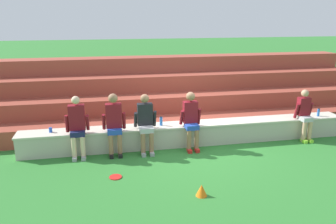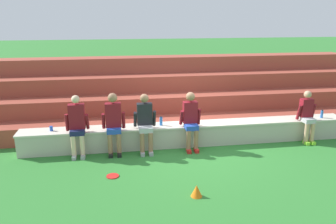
{
  "view_description": "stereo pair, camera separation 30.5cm",
  "coord_description": "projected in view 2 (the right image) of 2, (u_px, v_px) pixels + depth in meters",
  "views": [
    {
      "loc": [
        -2.19,
        -7.73,
        3.28
      ],
      "look_at": [
        -0.58,
        0.27,
        0.9
      ],
      "focal_mm": 35.85,
      "sensor_mm": 36.0,
      "label": 1
    },
    {
      "loc": [
        -1.89,
        -7.78,
        3.28
      ],
      "look_at": [
        -0.58,
        0.27,
        0.9
      ],
      "focal_mm": 35.85,
      "sensor_mm": 36.0,
      "label": 2
    }
  ],
  "objects": [
    {
      "name": "water_bottle_mid_left",
      "position": [
        161.0,
        121.0,
        8.54
      ],
      "size": [
        0.08,
        0.08,
        0.23
      ],
      "color": "blue",
      "rests_on": "stone_seating_wall"
    },
    {
      "name": "person_far_right",
      "position": [
        307.0,
        115.0,
        8.84
      ],
      "size": [
        0.49,
        0.53,
        1.36
      ],
      "color": "tan",
      "rests_on": "ground"
    },
    {
      "name": "person_right_of_center",
      "position": [
        191.0,
        119.0,
        8.32
      ],
      "size": [
        0.53,
        0.56,
        1.45
      ],
      "color": "#996B4C",
      "rests_on": "ground"
    },
    {
      "name": "brick_bleachers",
      "position": [
        174.0,
        97.0,
        10.84
      ],
      "size": [
        12.33,
        3.01,
        1.94
      ],
      "color": "brown",
      "rests_on": "ground"
    },
    {
      "name": "frisbee",
      "position": [
        113.0,
        176.0,
        7.05
      ],
      "size": [
        0.26,
        0.26,
        0.02
      ],
      "primitive_type": "cylinder",
      "color": "red",
      "rests_on": "ground"
    },
    {
      "name": "stone_seating_wall",
      "position": [
        190.0,
        133.0,
        8.75
      ],
      "size": [
        8.54,
        0.58,
        0.56
      ],
      "color": "#B7AF9E",
      "rests_on": "ground"
    },
    {
      "name": "sports_cone",
      "position": [
        197.0,
        191.0,
        6.26
      ],
      "size": [
        0.22,
        0.22,
        0.23
      ],
      "primitive_type": "cone",
      "color": "orange",
      "rests_on": "ground"
    },
    {
      "name": "ground_plane",
      "position": [
        192.0,
        148.0,
        8.58
      ],
      "size": [
        80.0,
        80.0,
        0.0
      ],
      "primitive_type": "plane",
      "color": "#2D752D"
    },
    {
      "name": "water_bottle_near_left",
      "position": [
        322.0,
        114.0,
        9.16
      ],
      "size": [
        0.07,
        0.07,
        0.23
      ],
      "color": "blue",
      "rests_on": "stone_seating_wall"
    },
    {
      "name": "person_far_left",
      "position": [
        77.0,
        124.0,
        7.91
      ],
      "size": [
        0.55,
        0.47,
        1.48
      ],
      "color": "beige",
      "rests_on": "ground"
    },
    {
      "name": "person_center",
      "position": [
        145.0,
        121.0,
        8.18
      ],
      "size": [
        0.55,
        0.6,
        1.44
      ],
      "color": "#996B4C",
      "rests_on": "ground"
    },
    {
      "name": "person_left_of_center",
      "position": [
        114.0,
        121.0,
        8.03
      ],
      "size": [
        0.56,
        0.49,
        1.5
      ],
      "color": "#996B4C",
      "rests_on": "ground"
    },
    {
      "name": "plastic_cup_middle",
      "position": [
        51.0,
        129.0,
        8.14
      ],
      "size": [
        0.08,
        0.08,
        0.12
      ],
      "primitive_type": "cylinder",
      "color": "blue",
      "rests_on": "stone_seating_wall"
    }
  ]
}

